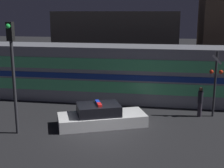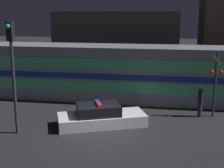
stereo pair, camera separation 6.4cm
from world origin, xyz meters
name	(u,v)px [view 1 (the left image)]	position (x,y,z in m)	size (l,w,h in m)	color
ground_plane	(103,133)	(0.00, 0.00, 0.00)	(120.00, 120.00, 0.00)	black
train	(120,73)	(-0.09, 6.56, 1.90)	(23.65, 3.13, 3.81)	gray
police_car	(101,117)	(-0.34, 1.14, 0.48)	(5.09, 3.50, 1.32)	silver
pedestrian	(200,102)	(5.16, 3.57, 0.92)	(0.30, 0.30, 1.79)	#2D2833
crossing_signal_near	(215,80)	(5.94, 3.68, 2.21)	(0.76, 0.32, 3.90)	#2D2D33
traffic_light_corner	(12,63)	(-4.35, -0.73, 3.65)	(0.30, 0.46, 5.63)	#2D2D33
building_left	(118,44)	(-1.58, 15.37, 3.07)	(11.47, 5.75, 6.14)	#47423D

